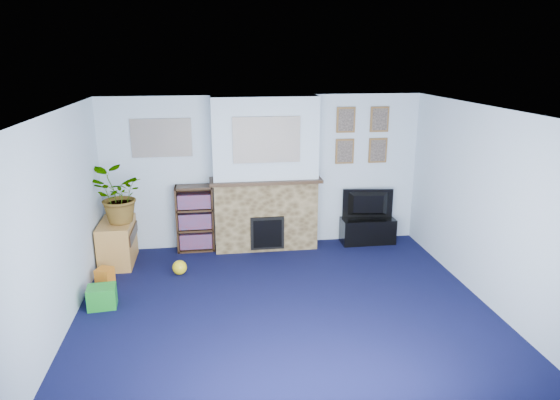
{
  "coord_description": "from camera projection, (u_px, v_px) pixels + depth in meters",
  "views": [
    {
      "loc": [
        -0.83,
        -5.41,
        2.99
      ],
      "look_at": [
        0.05,
        0.8,
        1.15
      ],
      "focal_mm": 32.0,
      "sensor_mm": 36.0,
      "label": 1
    }
  ],
  "objects": [
    {
      "name": "green_crate",
      "position": [
        102.0,
        296.0,
        6.11
      ],
      "size": [
        0.36,
        0.3,
        0.27
      ],
      "primitive_type": "cube",
      "rotation": [
        0.0,
        0.0,
        0.1
      ],
      "color": "#198C26",
      "rests_on": "ground"
    },
    {
      "name": "portrait_tl",
      "position": [
        346.0,
        120.0,
        7.83
      ],
      "size": [
        0.3,
        0.03,
        0.4
      ],
      "primitive_type": "cube",
      "color": "brown",
      "rests_on": "wall_back"
    },
    {
      "name": "toy_tube",
      "position": [
        100.0,
        292.0,
        6.37
      ],
      "size": [
        0.29,
        0.13,
        0.17
      ],
      "primitive_type": "cylinder",
      "rotation": [
        0.0,
        1.43,
        0.0
      ],
      "color": "blue",
      "rests_on": "ground"
    },
    {
      "name": "bookshelf",
      "position": [
        195.0,
        220.0,
        7.81
      ],
      "size": [
        0.58,
        0.28,
        1.05
      ],
      "color": "#311F11",
      "rests_on": "ground"
    },
    {
      "name": "toy_ball",
      "position": [
        180.0,
        268.0,
        7.03
      ],
      "size": [
        0.21,
        0.21,
        0.21
      ],
      "primitive_type": "sphere",
      "color": "yellow",
      "rests_on": "ground"
    },
    {
      "name": "mantel_teddy",
      "position": [
        233.0,
        176.0,
        7.59
      ],
      "size": [
        0.12,
        0.12,
        0.12
      ],
      "primitive_type": "sphere",
      "color": "gray",
      "rests_on": "chimney_breast"
    },
    {
      "name": "collage_main",
      "position": [
        267.0,
        140.0,
        7.34
      ],
      "size": [
        1.0,
        0.03,
        0.68
      ],
      "primitive_type": "cube",
      "color": "gray",
      "rests_on": "chimney_breast"
    },
    {
      "name": "mantel_clock",
      "position": [
        264.0,
        174.0,
        7.65
      ],
      "size": [
        0.11,
        0.07,
        0.15
      ],
      "primitive_type": "cube",
      "color": "gold",
      "rests_on": "chimney_breast"
    },
    {
      "name": "portrait_tr",
      "position": [
        379.0,
        119.0,
        7.9
      ],
      "size": [
        0.3,
        0.03,
        0.4
      ],
      "primitive_type": "cube",
      "color": "brown",
      "rests_on": "wall_back"
    },
    {
      "name": "wall_back",
      "position": [
        264.0,
        172.0,
        7.89
      ],
      "size": [
        5.0,
        0.04,
        2.4
      ],
      "primitive_type": "cube",
      "color": "silver",
      "rests_on": "ground"
    },
    {
      "name": "sideboard",
      "position": [
        117.0,
        240.0,
        7.36
      ],
      "size": [
        0.46,
        0.82,
        0.64
      ],
      "primitive_type": "cube",
      "color": "#B97F3B",
      "rests_on": "ground"
    },
    {
      "name": "ceiling",
      "position": [
        286.0,
        111.0,
        5.42
      ],
      "size": [
        5.0,
        4.5,
        0.01
      ],
      "primitive_type": "cube",
      "color": "white",
      "rests_on": "wall_back"
    },
    {
      "name": "television",
      "position": [
        368.0,
        204.0,
        8.09
      ],
      "size": [
        0.83,
        0.21,
        0.47
      ],
      "primitive_type": "imported",
      "rotation": [
        0.0,
        0.0,
        3.02
      ],
      "color": "black",
      "rests_on": "tv_stand"
    },
    {
      "name": "wall_front",
      "position": [
        332.0,
        311.0,
        3.62
      ],
      "size": [
        5.0,
        0.04,
        2.4
      ],
      "primitive_type": "cube",
      "color": "silver",
      "rests_on": "ground"
    },
    {
      "name": "mantel_can",
      "position": [
        307.0,
        174.0,
        7.74
      ],
      "size": [
        0.06,
        0.06,
        0.12
      ],
      "primitive_type": "cylinder",
      "color": "orange",
      "rests_on": "chimney_breast"
    },
    {
      "name": "portrait_bl",
      "position": [
        345.0,
        151.0,
        7.97
      ],
      "size": [
        0.3,
        0.03,
        0.4
      ],
      "primitive_type": "cube",
      "color": "brown",
      "rests_on": "wall_back"
    },
    {
      "name": "floor",
      "position": [
        285.0,
        309.0,
        6.09
      ],
      "size": [
        5.0,
        4.5,
        0.01
      ],
      "primitive_type": "cube",
      "color": "#0D1034",
      "rests_on": "ground"
    },
    {
      "name": "portrait_br",
      "position": [
        378.0,
        150.0,
        8.04
      ],
      "size": [
        0.3,
        0.03,
        0.4
      ],
      "primitive_type": "cube",
      "color": "brown",
      "rests_on": "wall_back"
    },
    {
      "name": "wall_left",
      "position": [
        58.0,
        226.0,
        5.42
      ],
      "size": [
        0.04,
        4.5,
        2.4
      ],
      "primitive_type": "cube",
      "color": "silver",
      "rests_on": "ground"
    },
    {
      "name": "mantel_candle",
      "position": [
        283.0,
        173.0,
        7.68
      ],
      "size": [
        0.05,
        0.05,
        0.15
      ],
      "primitive_type": "cylinder",
      "color": "#B2BFC6",
      "rests_on": "chimney_breast"
    },
    {
      "name": "collage_left",
      "position": [
        161.0,
        138.0,
        7.51
      ],
      "size": [
        0.9,
        0.03,
        0.58
      ],
      "primitive_type": "cube",
      "color": "gray",
      "rests_on": "wall_back"
    },
    {
      "name": "chimney_breast",
      "position": [
        265.0,
        176.0,
        7.71
      ],
      "size": [
        1.72,
        0.5,
        2.4
      ],
      "color": "brown",
      "rests_on": "ground"
    },
    {
      "name": "toy_block",
      "position": [
        105.0,
        277.0,
        6.7
      ],
      "size": [
        0.25,
        0.25,
        0.24
      ],
      "primitive_type": "cube",
      "rotation": [
        0.0,
        0.0,
        -0.38
      ],
      "color": "orange",
      "rests_on": "ground"
    },
    {
      "name": "wall_right",
      "position": [
        487.0,
        207.0,
        6.09
      ],
      "size": [
        0.04,
        4.5,
        2.4
      ],
      "primitive_type": "cube",
      "color": "silver",
      "rests_on": "ground"
    },
    {
      "name": "potted_plant",
      "position": [
        116.0,
        196.0,
        7.12
      ],
      "size": [
        0.77,
        0.68,
        0.8
      ],
      "primitive_type": "imported",
      "rotation": [
        0.0,
        0.0,
        3.22
      ],
      "color": "#26661E",
      "rests_on": "sideboard"
    },
    {
      "name": "tv_stand",
      "position": [
        368.0,
        229.0,
        8.19
      ],
      "size": [
        0.87,
        0.37,
        0.41
      ],
      "primitive_type": "cube",
      "color": "black",
      "rests_on": "ground"
    }
  ]
}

